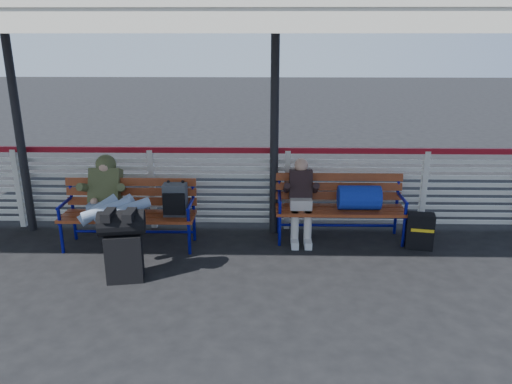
{
  "coord_description": "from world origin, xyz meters",
  "views": [
    {
      "loc": [
        1.69,
        -5.13,
        2.79
      ],
      "look_at": [
        1.56,
        1.0,
        0.85
      ],
      "focal_mm": 35.0,
      "sensor_mm": 36.0,
      "label": 1
    }
  ],
  "objects_px": {
    "luggage_stack": "(123,243)",
    "suitcase_side": "(420,231)",
    "companion_person": "(301,199)",
    "traveler_man": "(110,204)",
    "bench_right": "(349,199)",
    "bench_left": "(142,205)"
  },
  "relations": [
    {
      "from": "luggage_stack",
      "to": "suitcase_side",
      "type": "height_order",
      "value": "luggage_stack"
    },
    {
      "from": "companion_person",
      "to": "luggage_stack",
      "type": "bearing_deg",
      "value": -148.7
    },
    {
      "from": "traveler_man",
      "to": "suitcase_side",
      "type": "xyz_separation_m",
      "value": [
        4.1,
        0.32,
        -0.47
      ]
    },
    {
      "from": "traveler_man",
      "to": "bench_right",
      "type": "bearing_deg",
      "value": 11.23
    },
    {
      "from": "luggage_stack",
      "to": "bench_right",
      "type": "bearing_deg",
      "value": 15.41
    },
    {
      "from": "bench_left",
      "to": "companion_person",
      "type": "bearing_deg",
      "value": 7.18
    },
    {
      "from": "traveler_man",
      "to": "luggage_stack",
      "type": "bearing_deg",
      "value": -63.3
    },
    {
      "from": "traveler_man",
      "to": "companion_person",
      "type": "relative_size",
      "value": 1.43
    },
    {
      "from": "luggage_stack",
      "to": "traveler_man",
      "type": "height_order",
      "value": "traveler_man"
    },
    {
      "from": "luggage_stack",
      "to": "bench_right",
      "type": "xyz_separation_m",
      "value": [
        2.82,
        1.32,
        0.12
      ]
    },
    {
      "from": "bench_left",
      "to": "traveler_man",
      "type": "relative_size",
      "value": 1.1
    },
    {
      "from": "companion_person",
      "to": "traveler_man",
      "type": "bearing_deg",
      "value": -166.03
    },
    {
      "from": "bench_right",
      "to": "suitcase_side",
      "type": "height_order",
      "value": "bench_right"
    },
    {
      "from": "traveler_man",
      "to": "suitcase_side",
      "type": "distance_m",
      "value": 4.14
    },
    {
      "from": "bench_right",
      "to": "traveler_man",
      "type": "distance_m",
      "value": 3.23
    },
    {
      "from": "traveler_man",
      "to": "companion_person",
      "type": "xyz_separation_m",
      "value": [
        2.5,
        0.62,
        -0.13
      ]
    },
    {
      "from": "luggage_stack",
      "to": "bench_right",
      "type": "distance_m",
      "value": 3.12
    },
    {
      "from": "bench_left",
      "to": "traveler_man",
      "type": "distance_m",
      "value": 0.5
    },
    {
      "from": "luggage_stack",
      "to": "bench_left",
      "type": "bearing_deg",
      "value": 81.42
    },
    {
      "from": "companion_person",
      "to": "suitcase_side",
      "type": "distance_m",
      "value": 1.66
    },
    {
      "from": "suitcase_side",
      "to": "bench_right",
      "type": "bearing_deg",
      "value": 171.99
    },
    {
      "from": "bench_right",
      "to": "companion_person",
      "type": "bearing_deg",
      "value": -179.31
    }
  ]
}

